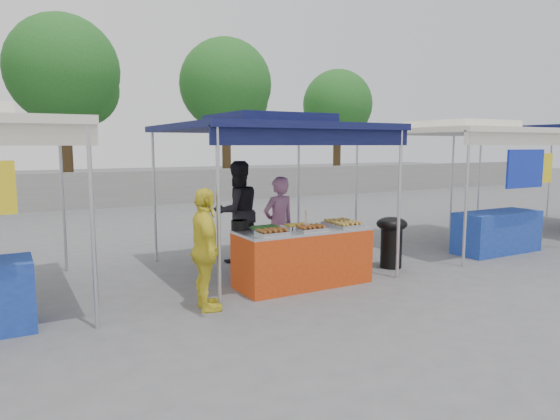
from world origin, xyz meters
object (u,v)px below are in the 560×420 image
customer_person (205,250)px  helper_man (237,212)px  wok_burner (391,238)px  vendor_woman (279,225)px  cooking_pot (240,225)px  vendor_table (303,257)px

customer_person → helper_man: bearing=-23.9°
wok_burner → customer_person: 3.60m
wok_burner → customer_person: bearing=-162.0°
wok_burner → customer_person: size_ratio=0.56×
vendor_woman → helper_man: 1.05m
wok_burner → helper_man: helper_man is taller
cooking_pot → helper_man: 1.61m
vendor_table → cooking_pot: bearing=157.6°
vendor_table → helper_man: bearing=97.1°
wok_burner → cooking_pot: bearing=-174.9°
vendor_table → customer_person: bearing=-167.0°
helper_man → customer_person: helper_man is taller
customer_person → vendor_woman: bearing=-45.6°
vendor_woman → helper_man: size_ratio=0.87×
cooking_pot → wok_burner: bearing=-4.0°
vendor_table → cooking_pot: 1.06m
vendor_table → wok_burner: size_ratio=2.28×
vendor_woman → customer_person: bearing=28.8°
wok_burner → helper_man: 2.71m
vendor_woman → customer_person: 2.11m
vendor_woman → customer_person: vendor_woman is taller
vendor_table → helper_man: (-0.23, 1.84, 0.48)m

